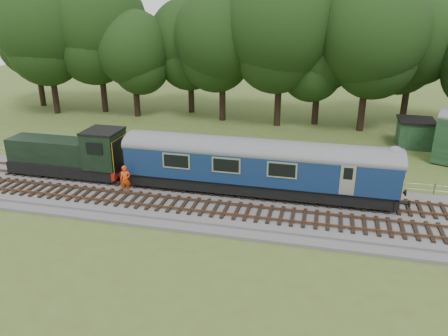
# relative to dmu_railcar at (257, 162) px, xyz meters

# --- Properties ---
(ground) EXTENTS (120.00, 120.00, 0.00)m
(ground) POSITION_rel_dmu_railcar_xyz_m (-2.14, -1.40, -2.61)
(ground) COLOR #4B5A21
(ground) RESTS_ON ground
(ballast) EXTENTS (70.00, 7.00, 0.35)m
(ballast) POSITION_rel_dmu_railcar_xyz_m (-2.14, -1.40, -2.43)
(ballast) COLOR #4C4C4F
(ballast) RESTS_ON ground
(track_north) EXTENTS (67.20, 2.40, 0.21)m
(track_north) POSITION_rel_dmu_railcar_xyz_m (-2.14, -0.00, -2.19)
(track_north) COLOR black
(track_north) RESTS_ON ballast
(track_south) EXTENTS (67.20, 2.40, 0.21)m
(track_south) POSITION_rel_dmu_railcar_xyz_m (-2.14, -3.00, -2.19)
(track_south) COLOR black
(track_south) RESTS_ON ballast
(fence) EXTENTS (64.00, 0.12, 1.00)m
(fence) POSITION_rel_dmu_railcar_xyz_m (-2.14, 3.10, -2.61)
(fence) COLOR #6B6054
(fence) RESTS_ON ground
(tree_line) EXTENTS (70.00, 8.00, 18.00)m
(tree_line) POSITION_rel_dmu_railcar_xyz_m (-2.14, 20.60, -2.61)
(tree_line) COLOR black
(tree_line) RESTS_ON ground
(dmu_railcar) EXTENTS (18.05, 2.86, 3.88)m
(dmu_railcar) POSITION_rel_dmu_railcar_xyz_m (0.00, 0.00, 0.00)
(dmu_railcar) COLOR black
(dmu_railcar) RESTS_ON ground
(shunter_loco) EXTENTS (8.91, 2.60, 3.38)m
(shunter_loco) POSITION_rel_dmu_railcar_xyz_m (-13.93, 0.00, -0.63)
(shunter_loco) COLOR black
(shunter_loco) RESTS_ON ground
(worker) EXTENTS (0.84, 0.70, 1.96)m
(worker) POSITION_rel_dmu_railcar_xyz_m (-8.71, -2.01, -1.27)
(worker) COLOR #E7410C
(worker) RESTS_ON ballast
(shed) EXTENTS (3.23, 3.23, 2.59)m
(shed) POSITION_rel_dmu_railcar_xyz_m (12.18, 14.63, -1.29)
(shed) COLOR #16321C
(shed) RESTS_ON ground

